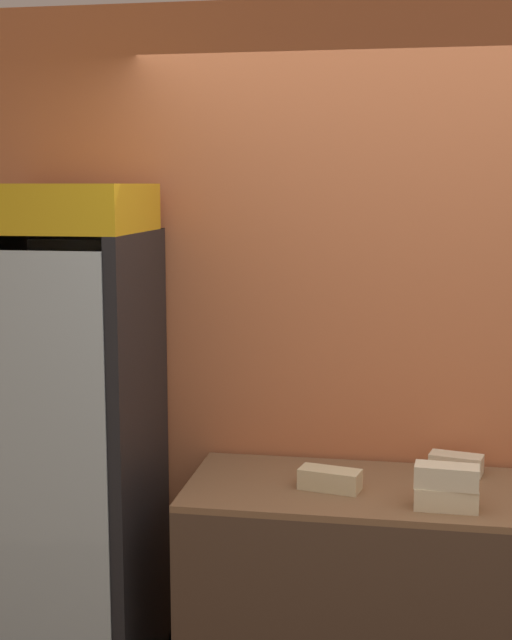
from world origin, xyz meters
TOP-DOWN VIEW (x-y plane):
  - wall_back at (0.00, 1.24)m, footprint 5.20×0.09m
  - prep_counter at (0.00, 0.87)m, footprint 1.91×0.64m
  - beverage_cooler at (-1.45, 0.92)m, footprint 0.63×0.64m
  - sandwich_stack_bottom at (0.00, 0.69)m, footprint 0.22×0.10m
  - sandwich_stack_middle at (0.00, 0.69)m, footprint 0.23×0.11m
  - sandwich_flat_left at (0.05, 1.09)m, footprint 0.22×0.13m
  - sandwich_flat_right at (-0.42, 0.82)m, footprint 0.24×0.14m

SIDE VIEW (x-z plane):
  - prep_counter at x=0.00m, z-range 0.00..0.87m
  - sandwich_flat_left at x=0.05m, z-range 0.87..0.94m
  - sandwich_flat_right at x=-0.42m, z-range 0.87..0.94m
  - sandwich_stack_bottom at x=0.00m, z-range 0.87..0.95m
  - sandwich_stack_middle at x=0.00m, z-range 0.95..1.03m
  - beverage_cooler at x=-1.45m, z-range 0.07..2.06m
  - wall_back at x=0.00m, z-range 0.00..2.70m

